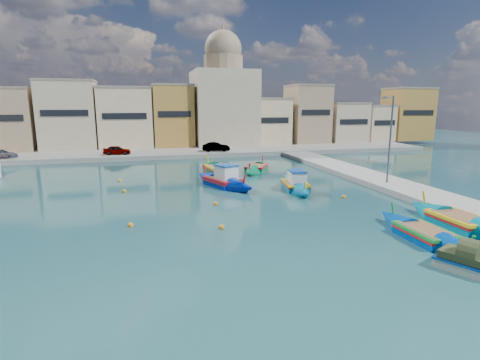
{
  "coord_description": "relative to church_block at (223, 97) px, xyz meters",
  "views": [
    {
      "loc": [
        -3.33,
        -22.21,
        7.39
      ],
      "look_at": [
        4.0,
        6.0,
        1.4
      ],
      "focal_mm": 28.0,
      "sensor_mm": 36.0,
      "label": 1
    }
  ],
  "objects": [
    {
      "name": "luzzu_blue_south",
      "position": [
        1.43,
        -45.91,
        -8.16
      ],
      "size": [
        2.02,
        8.29,
        2.38
      ],
      "color": "#00429E",
      "rests_on": "ground"
    },
    {
      "name": "luzzu_blue_cabin",
      "position": [
        -6.44,
        -29.65,
        -8.03
      ],
      "size": [
        5.38,
        8.94,
        3.12
      ],
      "color": "#0023A6",
      "rests_on": "ground"
    },
    {
      "name": "tender_near",
      "position": [
        0.47,
        -49.71,
        -8.0
      ],
      "size": [
        2.46,
        3.03,
        1.31
      ],
      "color": "beige",
      "rests_on": "ground"
    },
    {
      "name": "quay_street_lamp",
      "position": [
        7.44,
        -34.0,
        -4.07
      ],
      "size": [
        1.18,
        0.16,
        8.0
      ],
      "color": "#595B60",
      "rests_on": "ground"
    },
    {
      "name": "luzzu_green",
      "position": [
        -5.61,
        -23.14,
        -8.11
      ],
      "size": [
        3.91,
        9.01,
        2.76
      ],
      "color": "#0B7746",
      "rests_on": "ground"
    },
    {
      "name": "mooring_buoys",
      "position": [
        -9.6,
        -32.67,
        -8.33
      ],
      "size": [
        17.98,
        20.82,
        0.36
      ],
      "color": "orange",
      "rests_on": "ground"
    },
    {
      "name": "north_townhouses",
      "position": [
        -3.32,
        -0.64,
        -3.41
      ],
      "size": [
        83.2,
        7.87,
        10.19
      ],
      "color": "beige",
      "rests_on": "ground"
    },
    {
      "name": "luzzu_cyan_south",
      "position": [
        5.0,
        -44.61,
        -8.12
      ],
      "size": [
        2.31,
        8.65,
        2.68
      ],
      "color": "#007897",
      "rests_on": "ground"
    },
    {
      "name": "luzzu_cyan_mid",
      "position": [
        -1.28,
        -23.16,
        -8.16
      ],
      "size": [
        5.83,
        7.85,
        2.38
      ],
      "color": "#0A7147",
      "rests_on": "ground"
    },
    {
      "name": "church_block",
      "position": [
        0.0,
        0.0,
        0.0
      ],
      "size": [
        10.0,
        10.0,
        19.1
      ],
      "color": "#C3B192",
      "rests_on": "ground"
    },
    {
      "name": "east_quay",
      "position": [
        8.0,
        -40.0,
        -8.16
      ],
      "size": [
        4.0,
        70.0,
        0.5
      ],
      "primitive_type": "cube",
      "color": "gray",
      "rests_on": "ground"
    },
    {
      "name": "north_quay",
      "position": [
        -10.0,
        -8.0,
        -8.11
      ],
      "size": [
        80.0,
        8.0,
        0.6
      ],
      "primitive_type": "cube",
      "color": "gray",
      "rests_on": "ground"
    },
    {
      "name": "parked_cars",
      "position": [
        -16.78,
        -9.5,
        -7.21
      ],
      "size": [
        31.51,
        1.76,
        1.29
      ],
      "color": "#4C1919",
      "rests_on": "north_quay"
    },
    {
      "name": "ground",
      "position": [
        -10.0,
        -40.0,
        -8.41
      ],
      "size": [
        160.0,
        160.0,
        0.0
      ],
      "primitive_type": "plane",
      "color": "#14323E",
      "rests_on": "ground"
    },
    {
      "name": "luzzu_turquoise_cabin",
      "position": [
        -0.58,
        -32.48,
        -8.08
      ],
      "size": [
        3.18,
        8.59,
        2.7
      ],
      "color": "#006C9A",
      "rests_on": "ground"
    }
  ]
}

